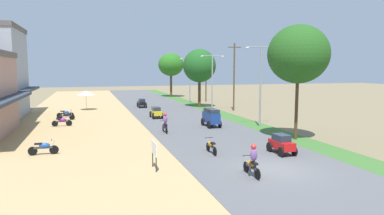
{
  "coord_description": "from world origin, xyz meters",
  "views": [
    {
      "loc": [
        -9.43,
        -15.66,
        5.44
      ],
      "look_at": [
        -0.17,
        14.62,
        1.81
      ],
      "focal_mm": 31.92,
      "sensor_mm": 36.0,
      "label": 1
    }
  ],
  "objects_px": {
    "vendor_umbrella": "(86,93)",
    "motorbike_ahead_second": "(211,146)",
    "parked_motorbike_nearest": "(44,147)",
    "motorbike_ahead_third": "(165,123)",
    "parked_motorbike_second": "(62,121)",
    "streetlamp_near": "(261,80)",
    "car_van_blue": "(211,117)",
    "car_sedan_yellow": "(156,112)",
    "median_tree_second": "(199,66)",
    "median_tree_nearest": "(298,54)",
    "car_hatchback_red": "(281,143)",
    "utility_pole_near": "(234,76)",
    "parked_motorbike_fourth": "(66,113)",
    "parked_motorbike_third": "(66,115)",
    "car_sedan_black": "(142,103)",
    "streetlamp_mid": "(212,78)",
    "motorbike_foreground_rider": "(252,161)",
    "street_signboard": "(154,150)",
    "median_tree_third": "(171,65)",
    "utility_pole_far": "(206,76)",
    "streetlamp_far": "(190,77)"
  },
  "relations": [
    {
      "from": "vendor_umbrella",
      "to": "motorbike_ahead_second",
      "type": "bearing_deg",
      "value": -73.78
    },
    {
      "from": "parked_motorbike_nearest",
      "to": "motorbike_ahead_third",
      "type": "distance_m",
      "value": 10.17
    },
    {
      "from": "parked_motorbike_second",
      "to": "streetlamp_near",
      "type": "xyz_separation_m",
      "value": [
        17.63,
        -5.48,
        3.82
      ]
    },
    {
      "from": "car_van_blue",
      "to": "car_sedan_yellow",
      "type": "height_order",
      "value": "car_van_blue"
    },
    {
      "from": "car_sedan_yellow",
      "to": "median_tree_second",
      "type": "bearing_deg",
      "value": 48.28
    },
    {
      "from": "median_tree_nearest",
      "to": "motorbike_ahead_second",
      "type": "height_order",
      "value": "median_tree_nearest"
    },
    {
      "from": "streetlamp_near",
      "to": "car_hatchback_red",
      "type": "bearing_deg",
      "value": -110.7
    },
    {
      "from": "utility_pole_near",
      "to": "median_tree_second",
      "type": "bearing_deg",
      "value": 123.09
    },
    {
      "from": "vendor_umbrella",
      "to": "parked_motorbike_second",
      "type": "bearing_deg",
      "value": -99.75
    },
    {
      "from": "car_van_blue",
      "to": "parked_motorbike_fourth",
      "type": "bearing_deg",
      "value": 142.12
    },
    {
      "from": "utility_pole_near",
      "to": "motorbike_ahead_third",
      "type": "relative_size",
      "value": 4.79
    },
    {
      "from": "parked_motorbike_third",
      "to": "utility_pole_near",
      "type": "xyz_separation_m",
      "value": [
        20.29,
        2.74,
        3.95
      ]
    },
    {
      "from": "parked_motorbike_nearest",
      "to": "parked_motorbike_third",
      "type": "xyz_separation_m",
      "value": [
        0.48,
        14.97,
        0.0
      ]
    },
    {
      "from": "car_sedan_black",
      "to": "motorbike_ahead_third",
      "type": "distance_m",
      "value": 19.3
    },
    {
      "from": "median_tree_second",
      "to": "streetlamp_near",
      "type": "xyz_separation_m",
      "value": [
        0.34,
        -16.97,
        -1.42
      ]
    },
    {
      "from": "streetlamp_mid",
      "to": "motorbike_foreground_rider",
      "type": "height_order",
      "value": "streetlamp_mid"
    },
    {
      "from": "parked_motorbike_fourth",
      "to": "utility_pole_near",
      "type": "xyz_separation_m",
      "value": [
        20.45,
        0.8,
        3.95
      ]
    },
    {
      "from": "parked_motorbike_nearest",
      "to": "median_tree_second",
      "type": "distance_m",
      "value": 29.07
    },
    {
      "from": "street_signboard",
      "to": "streetlamp_near",
      "type": "xyz_separation_m",
      "value": [
        11.96,
        10.61,
        3.27
      ]
    },
    {
      "from": "parked_motorbike_third",
      "to": "streetlamp_mid",
      "type": "bearing_deg",
      "value": 10.75
    },
    {
      "from": "median_tree_nearest",
      "to": "car_sedan_black",
      "type": "relative_size",
      "value": 3.81
    },
    {
      "from": "parked_motorbike_third",
      "to": "car_sedan_black",
      "type": "relative_size",
      "value": 0.8
    },
    {
      "from": "car_hatchback_red",
      "to": "streetlamp_near",
      "type": "bearing_deg",
      "value": 69.3
    },
    {
      "from": "parked_motorbike_third",
      "to": "motorbike_ahead_third",
      "type": "bearing_deg",
      "value": -49.99
    },
    {
      "from": "median_tree_third",
      "to": "car_sedan_yellow",
      "type": "distance_m",
      "value": 28.52
    },
    {
      "from": "median_tree_nearest",
      "to": "motorbike_foreground_rider",
      "type": "xyz_separation_m",
      "value": [
        -7.33,
        -7.23,
        -5.63
      ]
    },
    {
      "from": "motorbike_ahead_second",
      "to": "motorbike_ahead_third",
      "type": "relative_size",
      "value": 1.0
    },
    {
      "from": "median_tree_third",
      "to": "utility_pole_far",
      "type": "height_order",
      "value": "median_tree_third"
    },
    {
      "from": "parked_motorbike_nearest",
      "to": "median_tree_third",
      "type": "xyz_separation_m",
      "value": [
        17.9,
        40.45,
        5.58
      ]
    },
    {
      "from": "median_tree_second",
      "to": "median_tree_third",
      "type": "height_order",
      "value": "median_tree_third"
    },
    {
      "from": "median_tree_nearest",
      "to": "median_tree_second",
      "type": "height_order",
      "value": "median_tree_nearest"
    },
    {
      "from": "parked_motorbike_fourth",
      "to": "streetlamp_far",
      "type": "distance_m",
      "value": 21.33
    },
    {
      "from": "parked_motorbike_nearest",
      "to": "street_signboard",
      "type": "bearing_deg",
      "value": -40.18
    },
    {
      "from": "parked_motorbike_fourth",
      "to": "streetlamp_far",
      "type": "bearing_deg",
      "value": 32.77
    },
    {
      "from": "utility_pole_near",
      "to": "parked_motorbike_second",
      "type": "bearing_deg",
      "value": -161.76
    },
    {
      "from": "parked_motorbike_third",
      "to": "streetlamp_mid",
      "type": "relative_size",
      "value": 0.25
    },
    {
      "from": "vendor_umbrella",
      "to": "median_tree_third",
      "type": "relative_size",
      "value": 0.31
    },
    {
      "from": "median_tree_third",
      "to": "parked_motorbike_nearest",
      "type": "bearing_deg",
      "value": -113.88
    },
    {
      "from": "street_signboard",
      "to": "parked_motorbike_nearest",
      "type": "bearing_deg",
      "value": 139.82
    },
    {
      "from": "vendor_umbrella",
      "to": "streetlamp_mid",
      "type": "relative_size",
      "value": 0.35
    },
    {
      "from": "parked_motorbike_third",
      "to": "car_van_blue",
      "type": "distance_m",
      "value": 15.55
    },
    {
      "from": "vendor_umbrella",
      "to": "streetlamp_far",
      "type": "relative_size",
      "value": 0.36
    },
    {
      "from": "vendor_umbrella",
      "to": "median_tree_second",
      "type": "xyz_separation_m",
      "value": [
        15.16,
        -0.92,
        3.49
      ]
    },
    {
      "from": "car_van_blue",
      "to": "vendor_umbrella",
      "type": "bearing_deg",
      "value": 123.39
    },
    {
      "from": "vendor_umbrella",
      "to": "median_tree_second",
      "type": "relative_size",
      "value": 0.31
    },
    {
      "from": "car_van_blue",
      "to": "motorbike_foreground_rider",
      "type": "distance_m",
      "value": 14.67
    },
    {
      "from": "car_sedan_black",
      "to": "motorbike_ahead_second",
      "type": "distance_m",
      "value": 27.06
    },
    {
      "from": "vendor_umbrella",
      "to": "utility_pole_far",
      "type": "distance_m",
      "value": 20.06
    },
    {
      "from": "streetlamp_mid",
      "to": "parked_motorbike_fourth",
      "type": "bearing_deg",
      "value": -175.53
    },
    {
      "from": "car_hatchback_red",
      "to": "motorbike_ahead_second",
      "type": "bearing_deg",
      "value": 162.07
    }
  ]
}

